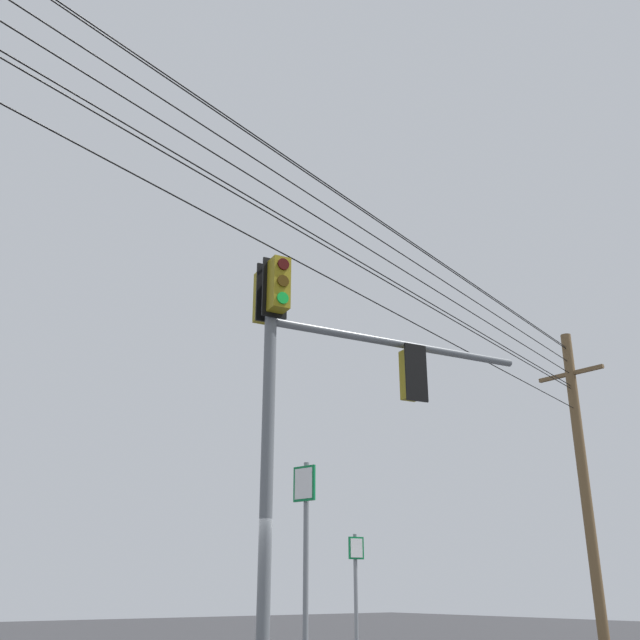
{
  "coord_description": "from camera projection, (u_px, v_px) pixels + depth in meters",
  "views": [
    {
      "loc": [
        6.29,
        10.25,
        1.51
      ],
      "look_at": [
        -0.63,
        0.99,
        5.85
      ],
      "focal_mm": 40.39,
      "sensor_mm": 36.0,
      "label": 1
    }
  ],
  "objects": [
    {
      "name": "overhead_wire_span",
      "position": [
        216.0,
        155.0,
        11.75
      ],
      "size": [
        29.8,
        7.59,
        2.49
      ],
      "color": "black"
    },
    {
      "name": "route_sign_primary",
      "position": [
        305.0,
        557.0,
        9.01
      ],
      "size": [
        0.13,
        0.36,
        3.07
      ],
      "color": "slate",
      "rests_on": "ground"
    },
    {
      "name": "utility_pole_wooden",
      "position": [
        583.0,
        476.0,
        21.73
      ],
      "size": [
        0.32,
        2.24,
        9.24
      ],
      "color": "brown",
      "rests_on": "ground"
    },
    {
      "name": "signal_mast_assembly",
      "position": [
        314.0,
        377.0,
        11.93
      ],
      "size": [
        5.29,
        1.4,
        6.73
      ],
      "color": "slate",
      "rests_on": "ground"
    },
    {
      "name": "route_sign_secondary",
      "position": [
        356.0,
        591.0,
        12.69
      ],
      "size": [
        0.3,
        0.12,
        2.45
      ],
      "color": "slate",
      "rests_on": "ground"
    }
  ]
}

